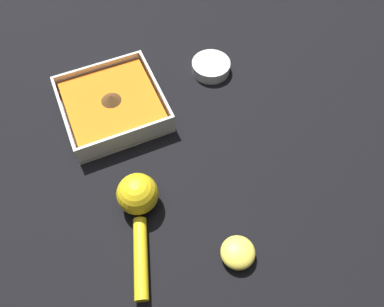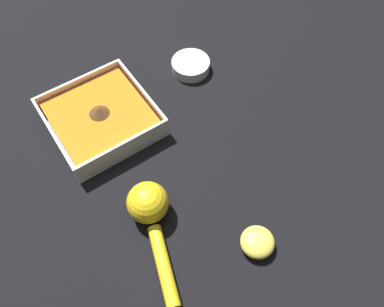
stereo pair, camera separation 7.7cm
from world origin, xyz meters
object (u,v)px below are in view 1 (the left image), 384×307
Objects in this scene: spice_bowl at (211,67)px; lemon_squeezer at (138,204)px; lemon_half at (238,253)px; square_dish at (113,106)px.

spice_bowl is 0.42× the size of lemon_squeezer.
lemon_half reaches higher than spice_bowl.
spice_bowl is 0.40m from lemon_squeezer.
square_dish is 0.42m from lemon_half.
square_dish is at bearing 104.53° from lemon_half.
square_dish is at bearing -173.78° from spice_bowl.
lemon_half is at bearing -120.92° from lemon_squeezer.
lemon_half is at bearing -75.47° from square_dish.
spice_bowl is at bearing 70.94° from lemon_half.
lemon_squeezer is at bearing -134.96° from spice_bowl.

